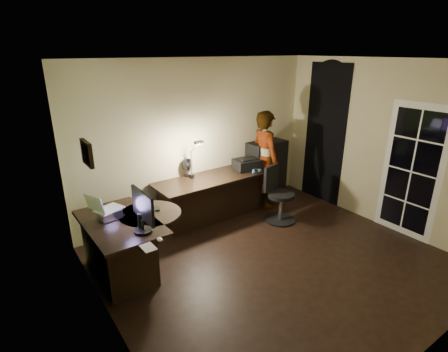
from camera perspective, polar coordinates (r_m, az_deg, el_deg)
floor at (r=5.12m, az=8.38°, el=-13.66°), size 4.50×4.00×0.01m
ceiling at (r=4.27m, az=10.28°, el=18.23°), size 4.50×4.00×0.01m
wall_back at (r=6.05m, az=-4.04°, el=5.94°), size 4.50×0.01×2.70m
wall_front at (r=3.50m, az=32.74°, el=-8.19°), size 4.50×0.01×2.70m
wall_left at (r=3.45m, az=-19.10°, el=-6.29°), size 0.01×4.00×2.70m
wall_right at (r=6.25m, az=24.40°, el=4.65°), size 0.01×4.00×2.70m
green_wall_overlay at (r=3.46m, az=-18.87°, el=-6.24°), size 0.00×4.00×2.70m
arched_doorway at (r=6.88m, az=16.15°, el=6.50°), size 0.01×0.90×2.60m
french_door at (r=6.06m, az=28.27°, el=0.63°), size 0.02×0.92×2.10m
framed_picture at (r=3.70m, az=-21.48°, el=3.48°), size 0.04×0.30×0.25m
desk_left at (r=4.81m, az=-16.24°, el=-11.18°), size 0.86×1.36×0.77m
desk_right at (r=6.07m, az=-1.75°, el=-3.58°), size 2.07×0.76×0.77m
cabinet at (r=6.88m, az=6.88°, el=0.90°), size 0.79×0.42×1.16m
laptop_stand at (r=4.71m, az=-18.19°, el=-5.89°), size 0.28×0.25×0.11m
laptop at (r=4.64m, az=-18.42°, el=-3.90°), size 0.44×0.43×0.24m
monitor at (r=4.23m, az=-13.23°, el=-6.52°), size 0.12×0.55×0.36m
mouse at (r=4.06m, az=-10.47°, el=-10.14°), size 0.06×0.09×0.03m
phone at (r=4.84m, az=-10.89°, el=-5.18°), size 0.10×0.14×0.01m
pen at (r=4.79m, az=-16.33°, el=-5.88°), size 0.04×0.15×0.01m
speaker at (r=4.33m, az=-13.44°, el=-7.16°), size 0.10×0.10×0.19m
notepad at (r=3.96m, az=-12.27°, el=-11.33°), size 0.14×0.20×0.01m
desk_fan at (r=5.95m, az=-6.09°, el=1.47°), size 0.22×0.15×0.31m
headphones at (r=6.11m, az=5.32°, el=0.90°), size 0.19×0.13×0.08m
printer at (r=6.29m, az=3.74°, el=2.03°), size 0.49×0.40×0.20m
desk_lamp at (r=5.77m, az=-5.38°, el=3.14°), size 0.23×0.36×0.74m
office_chair at (r=6.03m, az=9.35°, el=-3.06°), size 0.66×0.66×0.96m
person at (r=6.47m, az=6.69°, el=2.67°), size 0.50×0.69×1.81m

